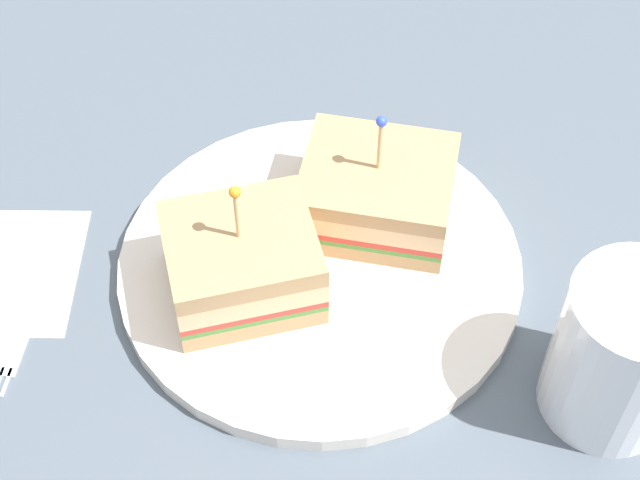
{
  "coord_description": "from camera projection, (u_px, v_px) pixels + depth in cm",
  "views": [
    {
      "loc": [
        27.95,
        27.46,
        50.75
      ],
      "look_at": [
        0.0,
        0.0,
        3.16
      ],
      "focal_mm": 54.3,
      "sensor_mm": 36.0,
      "label": 1
    }
  ],
  "objects": [
    {
      "name": "sandwich_half_front",
      "position": [
        382.0,
        195.0,
        0.64
      ],
      "size": [
        12.38,
        12.78,
        9.07
      ],
      "color": "tan",
      "rests_on": "plate"
    },
    {
      "name": "plate",
      "position": [
        320.0,
        265.0,
        0.64
      ],
      "size": [
        26.42,
        26.42,
        1.16
      ],
      "primitive_type": "cylinder",
      "color": "silver",
      "rests_on": "ground_plane"
    },
    {
      "name": "drink_glass",
      "position": [
        620.0,
        358.0,
        0.54
      ],
      "size": [
        7.84,
        7.84,
        10.11
      ],
      "color": "#B74C33",
      "rests_on": "ground_plane"
    },
    {
      "name": "ground_plane",
      "position": [
        320.0,
        279.0,
        0.65
      ],
      "size": [
        109.93,
        109.93,
        2.0
      ],
      "primitive_type": "cube",
      "color": "#4C5660"
    },
    {
      "name": "napkin",
      "position": [
        7.0,
        271.0,
        0.64
      ],
      "size": [
        14.22,
        14.19,
        0.15
      ],
      "primitive_type": "cube",
      "rotation": [
        0.0,
        0.0,
        7.05
      ],
      "color": "beige",
      "rests_on": "ground_plane"
    },
    {
      "name": "fork",
      "position": [
        15.0,
        326.0,
        0.61
      ],
      "size": [
        11.19,
        9.04,
        0.35
      ],
      "color": "silver",
      "rests_on": "ground_plane"
    },
    {
      "name": "sandwich_half_back",
      "position": [
        242.0,
        262.0,
        0.6
      ],
      "size": [
        11.92,
        11.56,
        9.4
      ],
      "color": "tan",
      "rests_on": "plate"
    }
  ]
}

